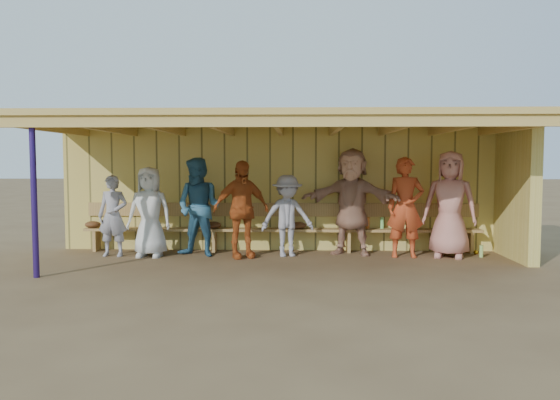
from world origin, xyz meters
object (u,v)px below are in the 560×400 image
(player_a, at_px, (113,216))
(player_c, at_px, (199,207))
(bench, at_px, (281,224))
(player_h, at_px, (450,204))
(player_b, at_px, (149,212))
(player_f, at_px, (352,201))
(player_d, at_px, (241,209))
(player_e, at_px, (287,216))
(player_g, at_px, (405,207))

(player_a, bearing_deg, player_c, 5.26)
(player_c, height_order, bench, player_c)
(bench, bearing_deg, player_h, -10.22)
(player_b, bearing_deg, player_f, 8.61)
(player_a, distance_m, player_d, 2.37)
(player_e, bearing_deg, player_a, 168.91)
(player_e, xyz_separation_m, bench, (-0.13, 0.55, -0.22))
(player_a, height_order, player_f, player_f)
(player_a, height_order, bench, player_a)
(player_f, distance_m, player_g, 0.99)
(player_c, xyz_separation_m, player_h, (4.55, 0.03, 0.06))
(player_d, relative_size, player_f, 0.88)
(player_b, xyz_separation_m, player_c, (0.90, 0.08, 0.08))
(player_b, bearing_deg, bench, 18.65)
(player_f, height_order, bench, player_f)
(player_g, distance_m, bench, 2.37)
(player_b, relative_size, bench, 0.22)
(player_b, relative_size, player_d, 0.94)
(player_e, distance_m, bench, 0.60)
(player_b, relative_size, player_e, 1.10)
(player_g, bearing_deg, player_f, 166.69)
(player_f, bearing_deg, bench, -176.42)
(player_d, relative_size, player_e, 1.18)
(player_a, height_order, player_d, player_d)
(player_e, height_order, player_h, player_h)
(bench, bearing_deg, player_c, -158.55)
(player_c, bearing_deg, player_g, 19.31)
(player_f, distance_m, player_h, 1.76)
(player_g, xyz_separation_m, bench, (-2.27, 0.57, -0.38))
(player_h, bearing_deg, player_a, -160.22)
(player_b, distance_m, player_c, 0.90)
(player_g, bearing_deg, player_a, -176.92)
(player_d, xyz_separation_m, player_g, (2.97, 0.16, 0.03))
(player_b, height_order, player_g, player_g)
(player_a, relative_size, player_c, 0.82)
(player_a, height_order, player_e, same)
(player_e, height_order, player_f, player_f)
(player_f, bearing_deg, player_e, -152.03)
(player_b, distance_m, player_h, 5.45)
(player_f, bearing_deg, player_g, 1.05)
(player_b, height_order, player_h, player_h)
(player_b, height_order, player_f, player_f)
(player_h, bearing_deg, player_c, -160.69)
(player_a, distance_m, player_e, 3.19)
(bench, bearing_deg, player_g, -14.09)
(player_a, bearing_deg, bench, 14.93)
(player_b, distance_m, player_f, 3.73)
(player_b, relative_size, player_f, 0.83)
(player_b, relative_size, player_h, 0.85)
(player_f, height_order, player_h, player_f)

